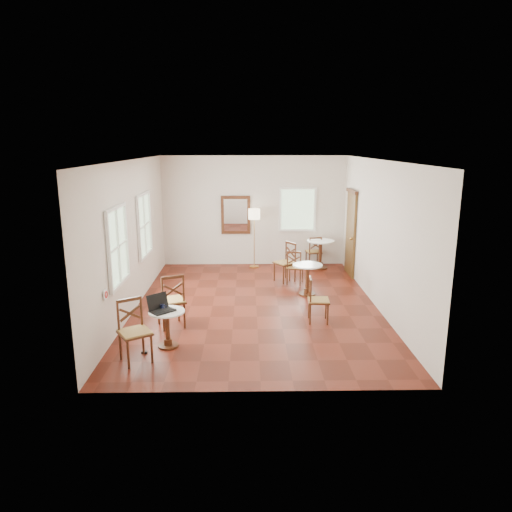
{
  "coord_description": "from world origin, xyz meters",
  "views": [
    {
      "loc": [
        -0.18,
        -9.33,
        3.32
      ],
      "look_at": [
        0.0,
        0.3,
        1.0
      ],
      "focal_mm": 32.97,
      "sensor_mm": 36.0,
      "label": 1
    }
  ],
  "objects_px": {
    "chair_mid_a": "(295,267)",
    "chair_back_a": "(314,252)",
    "navy_mug": "(163,307)",
    "water_glass": "(163,308)",
    "floor_lamp": "(254,218)",
    "chair_near_a": "(171,301)",
    "chair_back_b": "(286,262)",
    "laptop": "(160,307)",
    "mouse": "(174,310)",
    "cafe_table_near": "(167,325)",
    "cafe_table_back": "(320,251)",
    "chair_near_b": "(134,331)",
    "chair_mid_b": "(317,300)",
    "power_adapter": "(144,352)",
    "cafe_table_mid": "(307,276)"
  },
  "relations": [
    {
      "from": "chair_near_b",
      "to": "chair_mid_a",
      "type": "height_order",
      "value": "chair_near_b"
    },
    {
      "from": "chair_near_b",
      "to": "laptop",
      "type": "bearing_deg",
      "value": 26.6
    },
    {
      "from": "chair_mid_a",
      "to": "power_adapter",
      "type": "xyz_separation_m",
      "value": [
        -2.82,
        -3.85,
        -0.4
      ]
    },
    {
      "from": "chair_near_b",
      "to": "chair_back_b",
      "type": "distance_m",
      "value": 5.09
    },
    {
      "from": "cafe_table_back",
      "to": "chair_near_b",
      "type": "distance_m",
      "value": 6.64
    },
    {
      "from": "floor_lamp",
      "to": "water_glass",
      "type": "bearing_deg",
      "value": -107.0
    },
    {
      "from": "navy_mug",
      "to": "chair_back_a",
      "type": "bearing_deg",
      "value": 57.54
    },
    {
      "from": "cafe_table_near",
      "to": "chair_back_a",
      "type": "height_order",
      "value": "chair_back_a"
    },
    {
      "from": "cafe_table_mid",
      "to": "chair_mid_a",
      "type": "relative_size",
      "value": 0.84
    },
    {
      "from": "chair_near_a",
      "to": "navy_mug",
      "type": "relative_size",
      "value": 9.53
    },
    {
      "from": "chair_mid_a",
      "to": "chair_back_a",
      "type": "height_order",
      "value": "chair_back_a"
    },
    {
      "from": "chair_near_a",
      "to": "floor_lamp",
      "type": "bearing_deg",
      "value": -133.89
    },
    {
      "from": "laptop",
      "to": "mouse",
      "type": "distance_m",
      "value": 0.23
    },
    {
      "from": "cafe_table_mid",
      "to": "navy_mug",
      "type": "bearing_deg",
      "value": -136.15
    },
    {
      "from": "cafe_table_mid",
      "to": "mouse",
      "type": "distance_m",
      "value": 3.72
    },
    {
      "from": "chair_back_a",
      "to": "cafe_table_near",
      "type": "bearing_deg",
      "value": 49.76
    },
    {
      "from": "water_glass",
      "to": "laptop",
      "type": "bearing_deg",
      "value": 176.02
    },
    {
      "from": "chair_back_b",
      "to": "floor_lamp",
      "type": "distance_m",
      "value": 1.78
    },
    {
      "from": "navy_mug",
      "to": "power_adapter",
      "type": "distance_m",
      "value": 0.79
    },
    {
      "from": "chair_mid_a",
      "to": "chair_back_a",
      "type": "relative_size",
      "value": 0.97
    },
    {
      "from": "chair_mid_b",
      "to": "power_adapter",
      "type": "height_order",
      "value": "chair_mid_b"
    },
    {
      "from": "chair_back_a",
      "to": "navy_mug",
      "type": "distance_m",
      "value": 6.03
    },
    {
      "from": "chair_mid_a",
      "to": "power_adapter",
      "type": "relative_size",
      "value": 9.21
    },
    {
      "from": "navy_mug",
      "to": "water_glass",
      "type": "bearing_deg",
      "value": -70.66
    },
    {
      "from": "navy_mug",
      "to": "water_glass",
      "type": "height_order",
      "value": "water_glass"
    },
    {
      "from": "cafe_table_back",
      "to": "chair_near_b",
      "type": "relative_size",
      "value": 0.79
    },
    {
      "from": "floor_lamp",
      "to": "power_adapter",
      "type": "height_order",
      "value": "floor_lamp"
    },
    {
      "from": "cafe_table_near",
      "to": "chair_back_a",
      "type": "distance_m",
      "value": 6.06
    },
    {
      "from": "chair_mid_a",
      "to": "floor_lamp",
      "type": "xyz_separation_m",
      "value": [
        -0.96,
        1.57,
        0.95
      ]
    },
    {
      "from": "cafe_table_back",
      "to": "chair_near_a",
      "type": "distance_m",
      "value": 5.31
    },
    {
      "from": "chair_near_a",
      "to": "power_adapter",
      "type": "relative_size",
      "value": 11.3
    },
    {
      "from": "chair_back_a",
      "to": "floor_lamp",
      "type": "relative_size",
      "value": 0.53
    },
    {
      "from": "navy_mug",
      "to": "power_adapter",
      "type": "xyz_separation_m",
      "value": [
        -0.27,
        -0.34,
        -0.66
      ]
    },
    {
      "from": "laptop",
      "to": "cafe_table_near",
      "type": "bearing_deg",
      "value": -52.08
    },
    {
      "from": "chair_near_b",
      "to": "chair_mid_a",
      "type": "relative_size",
      "value": 1.18
    },
    {
      "from": "chair_mid_a",
      "to": "chair_near_a",
      "type": "bearing_deg",
      "value": 62.8
    },
    {
      "from": "chair_back_a",
      "to": "chair_back_b",
      "type": "height_order",
      "value": "chair_back_b"
    },
    {
      "from": "chair_mid_a",
      "to": "laptop",
      "type": "distance_m",
      "value": 4.41
    },
    {
      "from": "water_glass",
      "to": "floor_lamp",
      "type": "bearing_deg",
      "value": 73.0
    },
    {
      "from": "chair_near_b",
      "to": "laptop",
      "type": "relative_size",
      "value": 2.01
    },
    {
      "from": "chair_near_a",
      "to": "laptop",
      "type": "bearing_deg",
      "value": 63.98
    },
    {
      "from": "chair_mid_a",
      "to": "chair_mid_b",
      "type": "xyz_separation_m",
      "value": [
        0.18,
        -2.5,
        0.02
      ]
    },
    {
      "from": "cafe_table_back",
      "to": "chair_back_b",
      "type": "distance_m",
      "value": 1.56
    },
    {
      "from": "chair_mid_a",
      "to": "water_glass",
      "type": "bearing_deg",
      "value": 70.7
    },
    {
      "from": "chair_back_a",
      "to": "power_adapter",
      "type": "relative_size",
      "value": 9.47
    },
    {
      "from": "chair_mid_b",
      "to": "chair_back_b",
      "type": "height_order",
      "value": "chair_back_b"
    },
    {
      "from": "chair_back_a",
      "to": "power_adapter",
      "type": "xyz_separation_m",
      "value": [
        -3.5,
        -5.43,
        -0.41
      ]
    },
    {
      "from": "chair_near_a",
      "to": "chair_back_b",
      "type": "distance_m",
      "value": 3.75
    },
    {
      "from": "chair_back_b",
      "to": "water_glass",
      "type": "height_order",
      "value": "chair_back_b"
    },
    {
      "from": "cafe_table_near",
      "to": "chair_mid_b",
      "type": "bearing_deg",
      "value": 22.26
    }
  ]
}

